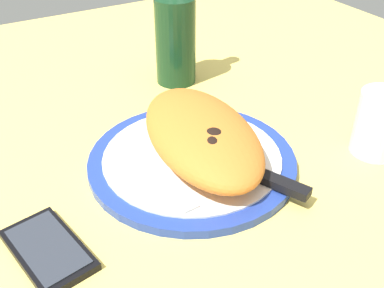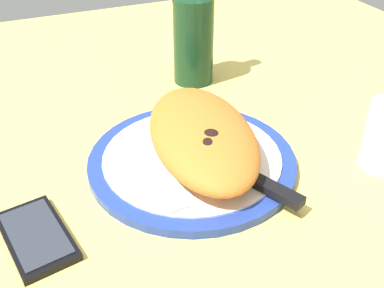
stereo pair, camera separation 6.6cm
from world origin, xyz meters
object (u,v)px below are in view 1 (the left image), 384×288
object	(u,v)px
plate	(192,160)
water_glass	(379,127)
calzone	(203,136)
fork	(166,184)
smartphone	(48,250)
knife	(254,174)
wine_bottle	(175,32)

from	to	relation	value
plate	water_glass	distance (cm)	28.30
calzone	fork	xyz separation A→B (cm)	(3.68, -7.91, -2.93)
water_glass	smartphone	bearing A→B (deg)	-95.13
plate	knife	size ratio (longest dim) A/B	1.40
wine_bottle	knife	bearing A→B (deg)	-10.48
calzone	smartphone	distance (cm)	25.80
plate	wine_bottle	size ratio (longest dim) A/B	1.17
water_glass	calzone	bearing A→B (deg)	-113.35
fork	water_glass	xyz separation A→B (cm)	(6.82, 32.23, 2.38)
knife	wine_bottle	xyz separation A→B (cm)	(-33.93, 6.28, 7.68)
plate	wine_bottle	world-z (taller)	wine_bottle
smartphone	wine_bottle	xyz separation A→B (cm)	(-31.90, 34.30, 9.27)
knife	smartphone	distance (cm)	28.14
fork	wine_bottle	bearing A→B (deg)	149.31
calzone	fork	world-z (taller)	calzone
knife	water_glass	distance (cm)	21.24
knife	wine_bottle	distance (cm)	35.35
fork	plate	bearing A→B (deg)	122.83
calzone	knife	world-z (taller)	calzone
plate	calzone	size ratio (longest dim) A/B	1.04
calzone	water_glass	bearing A→B (deg)	66.65
calzone	smartphone	size ratio (longest dim) A/B	2.17
calzone	water_glass	distance (cm)	26.49
calzone	wine_bottle	xyz separation A→B (cm)	(-25.80, 9.59, 5.05)
wine_bottle	plate	bearing A→B (deg)	-23.72
fork	knife	distance (cm)	12.08
calzone	water_glass	world-z (taller)	water_glass
wine_bottle	fork	bearing A→B (deg)	-30.69
calzone	smartphone	world-z (taller)	calzone
smartphone	water_glass	world-z (taller)	water_glass
calzone	wine_bottle	distance (cm)	27.98
plate	water_glass	world-z (taller)	water_glass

